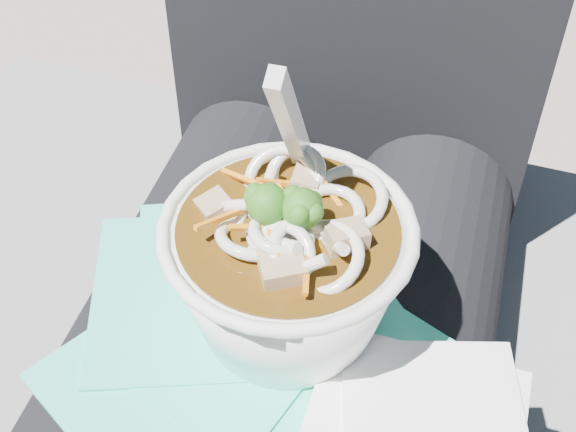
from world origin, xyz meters
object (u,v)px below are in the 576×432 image
(plastic_bag, at_px, (245,343))
(udon_bowl, at_px, (288,263))
(person_body, at_px, (307,254))
(stone_ledge, at_px, (315,397))
(lap, at_px, (277,364))

(plastic_bag, relative_size, udon_bowl, 1.57)
(udon_bowl, bearing_deg, person_body, 97.27)
(stone_ledge, distance_m, plastic_bag, 0.41)
(stone_ledge, bearing_deg, person_body, -90.00)
(stone_ledge, bearing_deg, plastic_bag, -93.23)
(person_body, bearing_deg, stone_ledge, 90.00)
(stone_ledge, distance_m, lap, 0.32)
(lap, bearing_deg, stone_ledge, 90.00)
(lap, xyz_separation_m, plastic_bag, (-0.01, -0.04, 0.08))
(stone_ledge, xyz_separation_m, person_body, (0.00, -0.06, 0.32))
(person_body, bearing_deg, udon_bowl, -82.73)
(stone_ledge, distance_m, person_body, 0.32)
(lap, bearing_deg, udon_bowl, -48.63)
(udon_bowl, bearing_deg, lap, 131.37)
(plastic_bag, distance_m, udon_bowl, 0.07)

